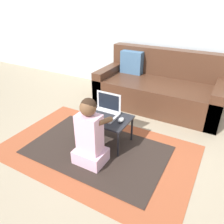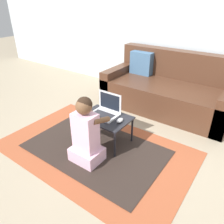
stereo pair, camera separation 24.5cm
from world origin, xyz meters
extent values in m
plane|color=gray|center=(0.00, 0.00, 0.00)|extent=(16.00, 16.00, 0.00)
cube|color=silver|center=(0.00, 1.75, 1.25)|extent=(9.00, 0.06, 2.50)
cube|color=#9E4C2D|center=(-0.12, -0.20, 0.00)|extent=(2.13, 1.34, 0.01)
cube|color=#2D231E|center=(-0.12, -0.20, 0.01)|extent=(1.53, 0.96, 0.00)
cube|color=#4C2D1E|center=(0.10, 1.22, 0.20)|extent=(1.85, 0.89, 0.40)
cube|color=#4C2D1E|center=(0.10, 1.57, 0.61)|extent=(1.85, 0.20, 0.42)
cube|color=#4C2D1E|center=(-0.75, 1.22, 0.26)|extent=(0.16, 0.89, 0.52)
cube|color=#426689|center=(-0.45, 1.40, 0.58)|extent=(0.36, 0.14, 0.36)
cube|color=black|center=(-0.12, -0.01, 0.33)|extent=(0.56, 0.40, 0.02)
cylinder|color=black|center=(-0.38, -0.18, 0.16)|extent=(0.02, 0.02, 0.32)
cylinder|color=black|center=(0.14, -0.18, 0.16)|extent=(0.02, 0.02, 0.32)
cylinder|color=black|center=(-0.38, 0.17, 0.16)|extent=(0.02, 0.02, 0.32)
cylinder|color=black|center=(0.14, 0.17, 0.16)|extent=(0.02, 0.02, 0.32)
cube|color=silver|center=(-0.15, 0.01, 0.34)|extent=(0.31, 0.24, 0.02)
cube|color=#28282D|center=(-0.15, -0.01, 0.36)|extent=(0.26, 0.14, 0.00)
cube|color=silver|center=(-0.15, 0.13, 0.47)|extent=(0.31, 0.01, 0.23)
cube|color=black|center=(-0.15, 0.12, 0.47)|extent=(0.27, 0.00, 0.19)
ellipsoid|color=silver|center=(0.08, 0.00, 0.35)|extent=(0.06, 0.10, 0.04)
cube|color=#E5B2CC|center=(-0.07, -0.39, 0.08)|extent=(0.31, 0.26, 0.15)
cube|color=#E5B2CC|center=(-0.07, -0.39, 0.36)|extent=(0.24, 0.17, 0.41)
sphere|color=brown|center=(-0.07, -0.39, 0.64)|extent=(0.16, 0.16, 0.16)
sphere|color=black|center=(-0.07, -0.38, 0.65)|extent=(0.15, 0.15, 0.15)
cylinder|color=brown|center=(-0.18, -0.28, 0.47)|extent=(0.06, 0.25, 0.13)
cylinder|color=brown|center=(0.04, -0.28, 0.47)|extent=(0.06, 0.25, 0.13)
camera|label=1|loc=(1.00, -1.84, 1.55)|focal=35.00mm
camera|label=2|loc=(1.20, -1.71, 1.55)|focal=35.00mm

